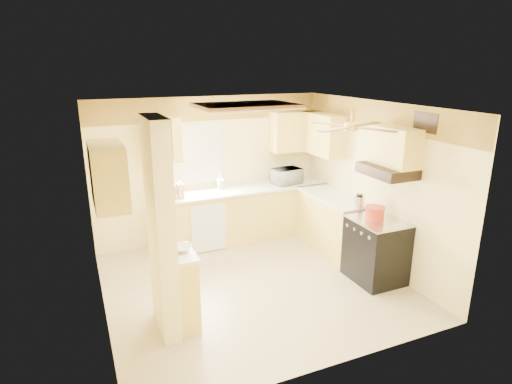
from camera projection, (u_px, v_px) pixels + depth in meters
name	position (u px, v px, depth m)	size (l,w,h in m)	color
floor	(254.00, 284.00, 6.09)	(4.00, 4.00, 0.00)	#C7B189
ceiling	(253.00, 106.00, 5.37)	(4.00, 4.00, 0.00)	white
wall_back	(210.00, 170.00, 7.40)	(4.00, 4.00, 0.00)	#FFE99B
wall_front	(332.00, 257.00, 4.06)	(4.00, 4.00, 0.00)	#FFE99B
wall_left	(95.00, 222.00, 4.96)	(3.80, 3.80, 0.00)	#FFE99B
wall_right	(374.00, 185.00, 6.49)	(3.80, 3.80, 0.00)	#FFE99B
wallpaper_border	(209.00, 108.00, 7.07)	(4.00, 0.02, 0.40)	#E7BF44
partition_column	(161.00, 230.00, 4.73)	(0.20, 0.70, 2.50)	#FFE99B
partition_ledge	(184.00, 290.00, 5.04)	(0.25, 0.55, 0.90)	#DFC357
ledge_top	(182.00, 254.00, 4.91)	(0.28, 0.58, 0.04)	white
lower_cabinets_back	(244.00, 215.00, 7.55)	(3.00, 0.60, 0.90)	#DFC357
lower_cabinets_right	(333.00, 224.00, 7.13)	(0.60, 1.40, 0.90)	#DFC357
countertop_back	(244.00, 189.00, 7.41)	(3.04, 0.64, 0.04)	white
countertop_right	(334.00, 197.00, 6.99)	(0.64, 1.44, 0.04)	white
dishwasher_panel	(209.00, 228.00, 7.00)	(0.58, 0.02, 0.80)	white
window	(196.00, 154.00, 7.20)	(0.92, 0.02, 1.02)	white
upper_cab_back_left	(161.00, 140.00, 6.74)	(0.60, 0.35, 0.70)	#DFC357
upper_cab_back_right	(295.00, 131.00, 7.66)	(0.90, 0.35, 0.70)	#DFC357
upper_cab_right	(322.00, 134.00, 7.35)	(0.35, 1.00, 0.70)	#DFC357
upper_cab_left_wall	(108.00, 175.00, 4.64)	(0.35, 0.75, 0.70)	#DFC357
upper_cab_over_stove	(394.00, 146.00, 5.74)	(0.35, 0.76, 0.52)	#DFC357
stove	(376.00, 250.00, 6.11)	(0.68, 0.77, 0.92)	black
range_hood	(387.00, 171.00, 5.80)	(0.50, 0.76, 0.14)	black
poster_menu	(168.00, 176.00, 4.60)	(0.02, 0.42, 0.57)	black
poster_nashville	(171.00, 233.00, 4.79)	(0.02, 0.42, 0.57)	black
ceiling_light_panel	(246.00, 106.00, 5.86)	(1.35, 0.95, 0.06)	brown
ceiling_fan	(351.00, 126.00, 5.19)	(1.15, 1.15, 0.26)	gold
vent_grate	(426.00, 123.00, 5.39)	(0.02, 0.40, 0.25)	black
microwave	(287.00, 176.00, 7.67)	(0.50, 0.34, 0.28)	white
bowl	(181.00, 248.00, 4.93)	(0.24, 0.24, 0.06)	white
dutch_oven	(375.00, 213.00, 5.97)	(0.28, 0.28, 0.19)	red
kettle	(359.00, 202.00, 6.35)	(0.14, 0.14, 0.22)	silver
dish_rack	(171.00, 192.00, 6.89)	(0.42, 0.33, 0.22)	#D6B87B
utensil_crock	(221.00, 184.00, 7.38)	(0.13, 0.13, 0.25)	white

